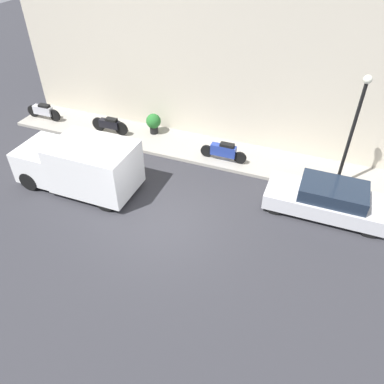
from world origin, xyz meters
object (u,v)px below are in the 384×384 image
object	(u,v)px
potted_plant	(154,122)
delivery_van	(79,164)
motorcycle_blue	(224,151)
streetlamp	(354,123)
scooter_silver	(43,111)
parked_car	(327,199)
motorcycle_black	(110,125)

from	to	relation	value
potted_plant	delivery_van	bearing A→B (deg)	169.49
motorcycle_blue	streetlamp	distance (m)	5.06
motorcycle_blue	streetlamp	world-z (taller)	streetlamp
scooter_silver	motorcycle_blue	size ratio (longest dim) A/B	0.96
delivery_van	streetlamp	world-z (taller)	streetlamp
parked_car	motorcycle_blue	bearing A→B (deg)	68.33
parked_car	streetlamp	size ratio (longest dim) A/B	0.93
parked_car	scooter_silver	world-z (taller)	parked_car
scooter_silver	motorcycle_blue	world-z (taller)	motorcycle_blue
scooter_silver	streetlamp	size ratio (longest dim) A/B	0.44
parked_car	streetlamp	bearing A→B (deg)	-10.15
parked_car	motorcycle_black	bearing A→B (deg)	78.69
motorcycle_black	streetlamp	size ratio (longest dim) A/B	0.42
delivery_van	potted_plant	xyz separation A→B (m)	(4.51, -0.84, -0.32)
streetlamp	potted_plant	size ratio (longest dim) A/B	4.57
parked_car	motorcycle_blue	world-z (taller)	parked_car
parked_car	motorcycle_black	distance (m)	10.04
motorcycle_black	potted_plant	xyz separation A→B (m)	(0.72, -1.89, 0.13)
parked_car	potted_plant	bearing A→B (deg)	71.34
motorcycle_blue	motorcycle_black	bearing A→B (deg)	87.21
scooter_silver	motorcycle_blue	distance (m)	9.32
delivery_van	scooter_silver	size ratio (longest dim) A/B	2.42
parked_car	motorcycle_black	size ratio (longest dim) A/B	2.19
scooter_silver	streetlamp	bearing A→B (deg)	-91.74
parked_car	scooter_silver	size ratio (longest dim) A/B	2.13
motorcycle_blue	streetlamp	bearing A→B (deg)	-91.79
delivery_van	streetlamp	size ratio (longest dim) A/B	1.05
motorcycle_black	motorcycle_blue	bearing A→B (deg)	-92.79
motorcycle_blue	parked_car	bearing A→B (deg)	-111.67
delivery_van	streetlamp	distance (m)	9.84
potted_plant	motorcycle_black	bearing A→B (deg)	110.73
potted_plant	scooter_silver	bearing A→B (deg)	97.18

